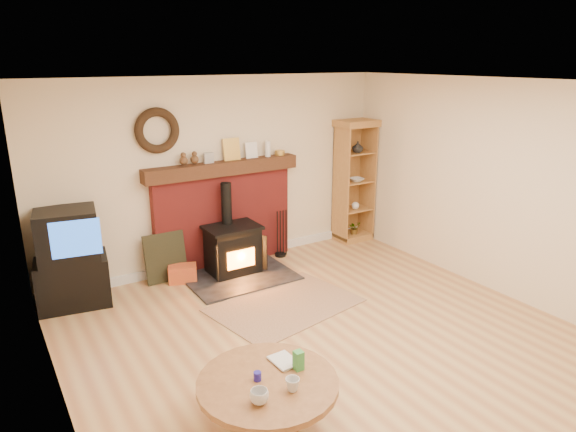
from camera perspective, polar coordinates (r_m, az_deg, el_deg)
ground at (r=5.37m, az=5.80°, el=-14.51°), size 5.50×5.50×0.00m
room_shell at (r=4.77m, az=5.55°, el=3.80°), size 5.02×5.52×2.61m
chimney_breast at (r=7.15m, az=-7.13°, el=0.71°), size 2.20×0.22×1.78m
wood_stove at (r=6.94m, az=-6.03°, el=-3.94°), size 1.40×1.00×1.24m
area_rug at (r=6.17m, az=-0.33°, el=-9.87°), size 1.83×1.42×0.01m
tv_unit at (r=6.50m, az=-23.01°, el=-4.55°), size 0.88×0.68×1.17m
curio_cabinet at (r=8.15m, az=7.27°, el=3.88°), size 0.61×0.44×1.91m
firelog_box at (r=6.89m, az=-11.63°, el=-6.29°), size 0.42×0.34×0.23m
leaning_painting at (r=6.89m, az=-13.46°, el=-4.49°), size 0.54×0.14×0.65m
fire_tools at (r=7.58m, az=-0.79°, el=-3.35°), size 0.19×0.16×0.70m
coffee_table at (r=4.15m, az=-2.20°, el=-18.80°), size 1.09×1.09×0.62m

